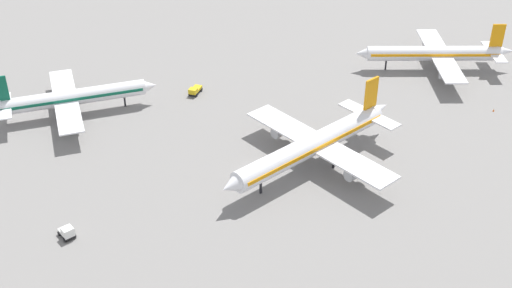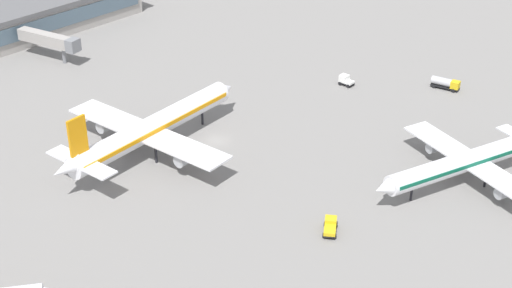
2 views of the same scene
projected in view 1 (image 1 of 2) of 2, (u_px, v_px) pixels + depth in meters
name	position (u px, v px, depth m)	size (l,w,h in m)	color
ground	(252.00, 171.00, 133.45)	(288.00, 288.00, 0.00)	gray
airplane_at_gate	(313.00, 144.00, 132.32)	(46.69, 37.53, 14.20)	white
airplane_taxiing	(436.00, 53.00, 170.54)	(35.15, 29.75, 12.60)	white
airplane_distant	(71.00, 98.00, 150.62)	(38.36, 31.50, 12.02)	white
baggage_tug	(67.00, 232.00, 115.49)	(2.31, 3.27, 2.30)	black
pushback_tractor	(195.00, 90.00, 160.94)	(4.71, 4.03, 1.90)	black
safety_cone_near_gate	(494.00, 110.00, 153.96)	(0.44, 0.44, 0.60)	#EA590C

